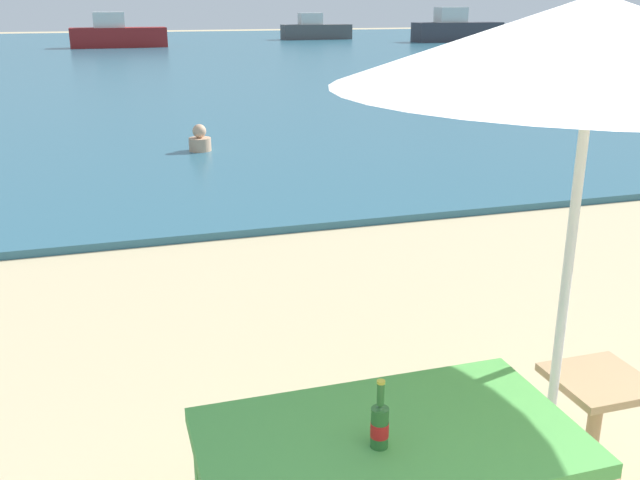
% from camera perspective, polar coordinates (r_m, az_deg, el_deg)
% --- Properties ---
extents(sea_water, '(120.00, 50.00, 0.08)m').
position_cam_1_polar(sea_water, '(31.87, -13.91, 14.09)').
color(sea_water, '#2D6075').
rests_on(sea_water, ground_plane).
extents(picnic_table_green, '(1.40, 0.80, 0.76)m').
position_cam_1_polar(picnic_table_green, '(2.78, 5.55, -17.13)').
color(picnic_table_green, '#4C9E47').
rests_on(picnic_table_green, ground_plane).
extents(beer_bottle_amber, '(0.07, 0.07, 0.26)m').
position_cam_1_polar(beer_bottle_amber, '(2.60, 4.82, -14.47)').
color(beer_bottle_amber, '#2D662D').
rests_on(beer_bottle_amber, picnic_table_green).
extents(patio_umbrella, '(2.10, 2.10, 2.30)m').
position_cam_1_polar(patio_umbrella, '(3.09, 21.19, 14.61)').
color(patio_umbrella, silver).
rests_on(patio_umbrella, ground_plane).
extents(side_table_wood, '(0.44, 0.44, 0.54)m').
position_cam_1_polar(side_table_wood, '(3.85, 21.27, -12.66)').
color(side_table_wood, tan).
rests_on(side_table_wood, ground_plane).
extents(swimmer_person, '(0.34, 0.34, 0.41)m').
position_cam_1_polar(swimmer_person, '(11.16, -9.62, 7.87)').
color(swimmer_person, tan).
rests_on(swimmer_person, sea_water).
extents(boat_cargo_ship, '(4.20, 1.15, 1.53)m').
position_cam_1_polar(boat_cargo_ship, '(44.60, -0.37, 16.51)').
color(boat_cargo_ship, '#4C4C4C').
rests_on(boat_cargo_ship, sea_water).
extents(boat_fishing_trawler, '(5.14, 1.40, 1.87)m').
position_cam_1_polar(boat_fishing_trawler, '(42.71, 10.88, 16.27)').
color(boat_fishing_trawler, '#38383F').
rests_on(boat_fishing_trawler, sea_water).
extents(boat_tanker, '(4.64, 1.27, 1.69)m').
position_cam_1_polar(boat_tanker, '(38.05, -15.96, 15.56)').
color(boat_tanker, maroon).
rests_on(boat_tanker, sea_water).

